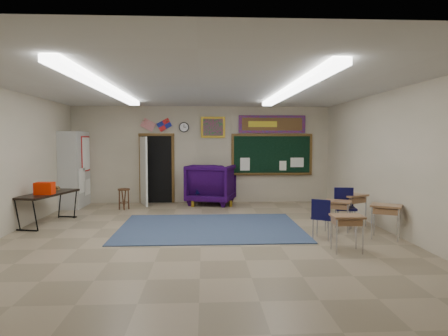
{
  "coord_description": "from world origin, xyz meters",
  "views": [
    {
      "loc": [
        0.06,
        -7.98,
        1.95
      ],
      "look_at": [
        0.54,
        1.5,
        1.29
      ],
      "focal_mm": 32.0,
      "sensor_mm": 36.0,
      "label": 1
    }
  ],
  "objects_px": {
    "student_desk_front_left": "(338,214)",
    "student_desk_front_right": "(352,208)",
    "folding_table": "(48,207)",
    "wooden_stool": "(124,199)",
    "wingback_armchair": "(211,184)"
  },
  "relations": [
    {
      "from": "student_desk_front_left",
      "to": "student_desk_front_right",
      "type": "relative_size",
      "value": 0.89
    },
    {
      "from": "student_desk_front_right",
      "to": "folding_table",
      "type": "relative_size",
      "value": 0.41
    },
    {
      "from": "wooden_stool",
      "to": "wingback_armchair",
      "type": "bearing_deg",
      "value": 19.3
    },
    {
      "from": "wingback_armchair",
      "to": "student_desk_front_left",
      "type": "bearing_deg",
      "value": 142.02
    },
    {
      "from": "student_desk_front_left",
      "to": "student_desk_front_right",
      "type": "height_order",
      "value": "student_desk_front_right"
    },
    {
      "from": "folding_table",
      "to": "wingback_armchair",
      "type": "bearing_deg",
      "value": 48.76
    },
    {
      "from": "wingback_armchair",
      "to": "student_desk_front_left",
      "type": "relative_size",
      "value": 2.02
    },
    {
      "from": "wingback_armchair",
      "to": "student_desk_front_left",
      "type": "distance_m",
      "value": 4.61
    },
    {
      "from": "folding_table",
      "to": "student_desk_front_right",
      "type": "bearing_deg",
      "value": 8.36
    },
    {
      "from": "folding_table",
      "to": "wooden_stool",
      "type": "bearing_deg",
      "value": 67.13
    },
    {
      "from": "student_desk_front_right",
      "to": "folding_table",
      "type": "height_order",
      "value": "folding_table"
    },
    {
      "from": "wingback_armchair",
      "to": "wooden_stool",
      "type": "bearing_deg",
      "value": 36.17
    },
    {
      "from": "student_desk_front_right",
      "to": "folding_table",
      "type": "bearing_deg",
      "value": 145.46
    },
    {
      "from": "wooden_stool",
      "to": "student_desk_front_right",
      "type": "bearing_deg",
      "value": -23.83
    },
    {
      "from": "student_desk_front_right",
      "to": "folding_table",
      "type": "xyz_separation_m",
      "value": [
        -6.97,
        0.6,
        -0.01
      ]
    }
  ]
}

